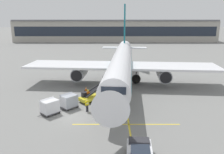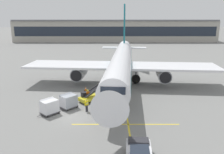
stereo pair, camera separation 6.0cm
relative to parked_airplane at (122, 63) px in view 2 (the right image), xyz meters
The scene contains 11 objects.
ground_plane 15.49m from the parked_airplane, 113.75° to the right, with size 600.00×600.00×0.00m, color slate.
parked_airplane is the anchor object (origin of this frame).
belt_loader 9.86m from the parked_airplane, 118.03° to the right, with size 4.93×4.32×2.96m.
baggage_cart_lead 13.54m from the parked_airplane, 123.48° to the right, with size 2.53×2.55×1.91m.
baggage_cart_second 16.18m from the parked_airplane, 125.71° to the right, with size 2.53×2.55×1.91m.
ground_crew_by_loader 13.41m from the parked_airplane, 111.36° to the right, with size 0.47×0.42×1.74m.
ground_crew_by_carts 10.33m from the parked_airplane, 120.28° to the right, with size 0.55×0.35×1.74m.
safety_cone_engine_keepout 7.74m from the parked_airplane, 148.50° to the right, with size 0.56×0.56×0.64m.
apron_guidance_line_lead_in 3.92m from the parked_airplane, 73.34° to the right, with size 0.20×110.00×0.01m.
apron_guidance_line_stop_bar 16.31m from the parked_airplane, 90.24° to the right, with size 12.00×0.20×0.01m.
terminal_building 83.96m from the parked_airplane, 89.98° to the left, with size 102.01×20.89×10.98m.
Camera 2 is at (4.47, -25.21, 11.40)m, focal length 36.33 mm.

